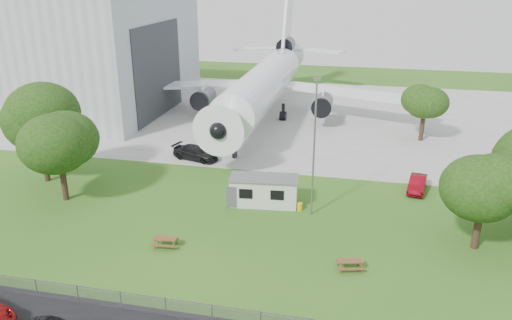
% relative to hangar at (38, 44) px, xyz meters
% --- Properties ---
extents(ground, '(160.00, 160.00, 0.00)m').
position_rel_hangar_xyz_m(ground, '(37.97, -36.00, -9.41)').
color(ground, '#457A23').
extents(concrete_apron, '(120.00, 46.00, 0.03)m').
position_rel_hangar_xyz_m(concrete_apron, '(37.97, 2.00, -9.39)').
color(concrete_apron, '#B7B7B2').
rests_on(concrete_apron, ground).
extents(hangar, '(43.00, 31.00, 18.55)m').
position_rel_hangar_xyz_m(hangar, '(0.00, 0.00, 0.00)').
color(hangar, '#B2B7BC').
rests_on(hangar, ground).
extents(airliner, '(46.36, 47.73, 17.69)m').
position_rel_hangar_xyz_m(airliner, '(35.97, -0.14, -4.14)').
color(airliner, white).
rests_on(airliner, ground).
extents(site_cabin, '(6.88, 3.35, 2.62)m').
position_rel_hangar_xyz_m(site_cabin, '(41.68, -28.61, -8.09)').
color(site_cabin, beige).
rests_on(site_cabin, ground).
extents(picnic_west, '(1.92, 1.64, 0.76)m').
position_rel_hangar_xyz_m(picnic_west, '(35.78, -37.74, -9.41)').
color(picnic_west, brown).
rests_on(picnic_west, ground).
extents(picnic_east, '(2.12, 1.90, 0.76)m').
position_rel_hangar_xyz_m(picnic_east, '(49.85, -37.85, -9.41)').
color(picnic_east, brown).
rests_on(picnic_east, ground).
extents(fence, '(58.00, 0.04, 1.30)m').
position_rel_hangar_xyz_m(fence, '(37.97, -45.50, -9.41)').
color(fence, gray).
rests_on(fence, ground).
extents(lamp_mast, '(0.16, 0.16, 12.00)m').
position_rel_hangar_xyz_m(lamp_mast, '(46.17, -29.80, -3.41)').
color(lamp_mast, slate).
rests_on(lamp_mast, ground).
extents(tree_west_big, '(7.26, 7.26, 10.07)m').
position_rel_hangar_xyz_m(tree_west_big, '(19.02, -28.09, -2.98)').
color(tree_west_big, '#382619').
rests_on(tree_west_big, ground).
extents(tree_west_small, '(6.44, 6.44, 8.88)m').
position_rel_hangar_xyz_m(tree_west_small, '(23.40, -31.71, -3.76)').
color(tree_west_small, '#382619').
rests_on(tree_west_small, ground).
extents(tree_east_front, '(6.51, 6.51, 8.31)m').
position_rel_hangar_xyz_m(tree_east_front, '(59.13, -32.69, -4.36)').
color(tree_east_front, '#382619').
rests_on(tree_east_front, ground).
extents(tree_far_apron, '(5.80, 5.80, 8.06)m').
position_rel_hangar_xyz_m(tree_far_apron, '(57.28, -6.36, -4.26)').
color(tree_far_apron, '#382619').
rests_on(tree_far_apron, ground).
extents(car_ne_sedan, '(2.28, 4.56, 1.44)m').
position_rel_hangar_xyz_m(car_ne_sedan, '(55.62, -22.54, -8.69)').
color(car_ne_sedan, maroon).
rests_on(car_ne_sedan, ground).
extents(car_apron_van, '(5.77, 3.47, 1.57)m').
position_rel_hangar_xyz_m(car_apron_van, '(31.80, -19.00, -8.62)').
color(car_apron_van, black).
rests_on(car_apron_van, ground).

